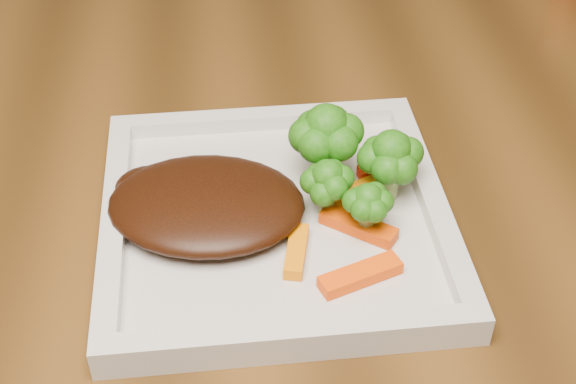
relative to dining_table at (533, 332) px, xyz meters
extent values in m
cube|color=silver|center=(-0.35, -0.17, 0.38)|extent=(0.27, 0.27, 0.01)
ellipsoid|color=black|center=(-0.40, -0.16, 0.40)|extent=(0.17, 0.15, 0.03)
cube|color=#FF4B04|center=(-0.29, -0.24, 0.39)|extent=(0.07, 0.04, 0.01)
cube|color=orange|center=(-0.34, -0.21, 0.39)|extent=(0.03, 0.05, 0.01)
cube|color=red|center=(-0.25, -0.13, 0.39)|extent=(0.05, 0.02, 0.01)
cube|color=#DF4303|center=(-0.29, -0.19, 0.39)|extent=(0.06, 0.05, 0.01)
cube|color=#C86C03|center=(-0.29, -0.15, 0.39)|extent=(0.06, 0.03, 0.01)
camera|label=1|loc=(-0.39, -0.64, 0.81)|focal=50.00mm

